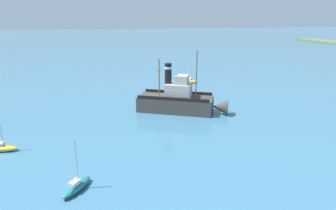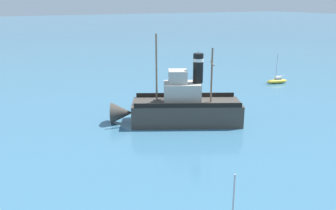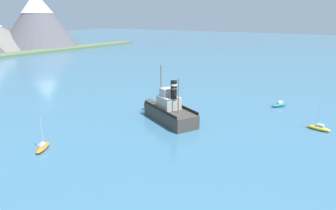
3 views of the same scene
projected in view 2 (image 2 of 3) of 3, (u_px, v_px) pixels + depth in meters
ground_plane at (175, 121)px, 40.66m from camera, size 600.00×600.00×0.00m
old_tugboat at (181, 107)px, 39.54m from camera, size 9.47×14.39×9.90m
sailboat_teal at (198, 75)px, 63.64m from camera, size 3.76×3.04×4.90m
sailboat_yellow at (277, 81)px, 58.82m from camera, size 1.81×3.94×4.90m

